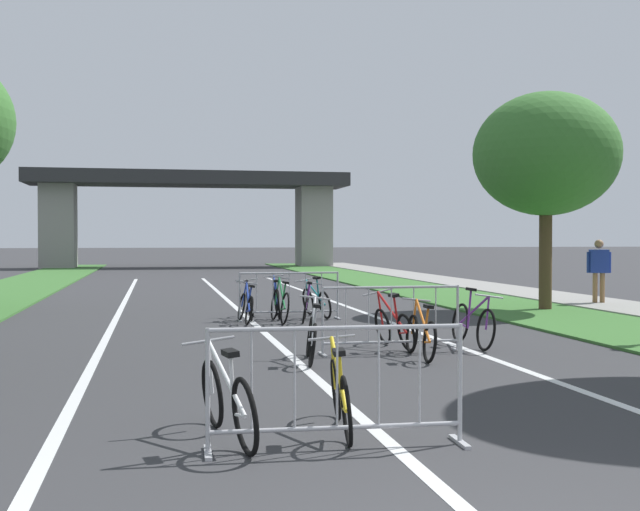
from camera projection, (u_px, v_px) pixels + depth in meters
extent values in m
cube|color=#386B2D|center=(419.00, 289.00, 27.94)|extent=(3.20, 56.83, 0.05)
cube|color=gray|center=(494.00, 288.00, 28.48)|extent=(2.31, 56.83, 0.08)
cube|color=silver|center=(240.00, 311.00, 19.91)|extent=(0.14, 32.88, 0.01)
cube|color=silver|center=(354.00, 309.00, 20.48)|extent=(0.14, 32.88, 0.01)
cube|color=silver|center=(119.00, 313.00, 19.34)|extent=(0.14, 32.88, 0.01)
cube|color=#2D2D30|center=(190.00, 179.00, 49.72)|extent=(19.28, 4.17, 0.82)
cube|color=gray|center=(58.00, 226.00, 48.26)|extent=(1.99, 2.40, 5.01)
cube|color=gray|center=(314.00, 227.00, 51.31)|extent=(1.99, 2.40, 5.01)
cylinder|color=#4C3823|center=(545.00, 260.00, 19.95)|extent=(0.31, 0.31, 2.52)
ellipsoid|color=#38702D|center=(546.00, 154.00, 19.90)|extent=(3.56, 3.56, 3.03)
cylinder|color=#ADADB2|center=(208.00, 391.00, 6.71)|extent=(0.04, 0.04, 1.05)
cube|color=#ADADB2|center=(208.00, 453.00, 6.72)|extent=(0.08, 0.44, 0.03)
cylinder|color=#ADADB2|center=(460.00, 384.00, 7.06)|extent=(0.04, 0.04, 1.05)
cube|color=#ADADB2|center=(460.00, 442.00, 7.07)|extent=(0.08, 0.44, 0.03)
cylinder|color=#ADADB2|center=(337.00, 328.00, 6.87)|extent=(2.18, 0.12, 0.04)
cylinder|color=#ADADB2|center=(337.00, 428.00, 6.89)|extent=(2.18, 0.12, 0.04)
cylinder|color=#ADADB2|center=(252.00, 379.00, 6.76)|extent=(0.02, 0.02, 0.87)
cylinder|color=#ADADB2|center=(295.00, 378.00, 6.82)|extent=(0.02, 0.02, 0.87)
cylinder|color=#ADADB2|center=(337.00, 377.00, 6.88)|extent=(0.02, 0.02, 0.87)
cylinder|color=#ADADB2|center=(379.00, 376.00, 6.94)|extent=(0.02, 0.02, 0.87)
cylinder|color=#ADADB2|center=(420.00, 374.00, 7.00)|extent=(0.02, 0.02, 0.87)
cylinder|color=#ADADB2|center=(323.00, 321.00, 12.38)|extent=(0.04, 0.04, 1.05)
cube|color=#ADADB2|center=(323.00, 354.00, 12.39)|extent=(0.06, 0.44, 0.03)
cylinder|color=#ADADB2|center=(458.00, 318.00, 12.81)|extent=(0.04, 0.04, 1.05)
cube|color=#ADADB2|center=(457.00, 350.00, 12.83)|extent=(0.06, 0.44, 0.03)
cylinder|color=#ADADB2|center=(391.00, 287.00, 12.59)|extent=(2.18, 0.05, 0.04)
cylinder|color=#ADADB2|center=(391.00, 342.00, 12.60)|extent=(2.18, 0.05, 0.04)
cylinder|color=#ADADB2|center=(346.00, 315.00, 12.45)|extent=(0.02, 0.02, 0.87)
cylinder|color=#ADADB2|center=(369.00, 314.00, 12.52)|extent=(0.02, 0.02, 0.87)
cylinder|color=#ADADB2|center=(391.00, 314.00, 12.60)|extent=(0.02, 0.02, 0.87)
cylinder|color=#ADADB2|center=(414.00, 313.00, 12.67)|extent=(0.02, 0.02, 0.87)
cylinder|color=#ADADB2|center=(436.00, 313.00, 12.74)|extent=(0.02, 0.02, 0.87)
cylinder|color=#ADADB2|center=(240.00, 297.00, 17.52)|extent=(0.04, 0.04, 1.05)
cube|color=#ADADB2|center=(240.00, 320.00, 17.54)|extent=(0.07, 0.44, 0.03)
cylinder|color=#ADADB2|center=(338.00, 295.00, 17.99)|extent=(0.04, 0.04, 1.05)
cube|color=#ADADB2|center=(338.00, 318.00, 18.00)|extent=(0.07, 0.44, 0.03)
cylinder|color=#ADADB2|center=(289.00, 273.00, 17.75)|extent=(2.18, 0.08, 0.04)
cylinder|color=#ADADB2|center=(289.00, 312.00, 17.76)|extent=(2.18, 0.08, 0.04)
cylinder|color=#ADADB2|center=(256.00, 292.00, 17.60)|extent=(0.02, 0.02, 0.87)
cylinder|color=#ADADB2|center=(273.00, 292.00, 17.68)|extent=(0.02, 0.02, 0.87)
cylinder|color=#ADADB2|center=(289.00, 292.00, 17.76)|extent=(0.02, 0.02, 0.87)
cylinder|color=#ADADB2|center=(306.00, 292.00, 17.83)|extent=(0.02, 0.02, 0.87)
cylinder|color=#ADADB2|center=(322.00, 291.00, 17.91)|extent=(0.02, 0.02, 0.87)
torus|color=black|center=(249.00, 311.00, 16.62)|extent=(0.19, 0.62, 0.60)
torus|color=black|center=(242.00, 307.00, 17.57)|extent=(0.19, 0.62, 0.60)
cylinder|color=#1E389E|center=(248.00, 296.00, 17.08)|extent=(0.09, 0.96, 0.56)
cylinder|color=#1E389E|center=(249.00, 299.00, 16.90)|extent=(0.15, 0.11, 0.54)
cylinder|color=#1E389E|center=(248.00, 311.00, 16.77)|extent=(0.05, 0.32, 0.07)
cylinder|color=#1E389E|center=(244.00, 295.00, 17.56)|extent=(0.14, 0.09, 0.53)
cube|color=black|center=(252.00, 286.00, 16.87)|extent=(0.12, 0.25, 0.07)
cylinder|color=#99999E|center=(247.00, 283.00, 17.54)|extent=(0.49, 0.06, 0.12)
torus|color=black|center=(460.00, 323.00, 13.90)|extent=(0.15, 0.68, 0.68)
torus|color=black|center=(486.00, 330.00, 12.85)|extent=(0.15, 0.68, 0.68)
cylinder|color=#662884|center=(474.00, 310.00, 13.40)|extent=(0.13, 1.04, 0.57)
cylinder|color=#662884|center=(469.00, 309.00, 13.60)|extent=(0.14, 0.13, 0.65)
cylinder|color=#662884|center=(464.00, 325.00, 13.73)|extent=(0.03, 0.35, 0.08)
cylinder|color=#662884|center=(487.00, 313.00, 12.88)|extent=(0.12, 0.10, 0.53)
cube|color=black|center=(471.00, 289.00, 13.64)|extent=(0.11, 0.24, 0.06)
cylinder|color=#99999E|center=(489.00, 296.00, 12.90)|extent=(0.48, 0.03, 0.09)
torus|color=black|center=(325.00, 305.00, 17.91)|extent=(0.27, 0.65, 0.63)
torus|color=black|center=(308.00, 302.00, 18.84)|extent=(0.27, 0.65, 0.63)
cylinder|color=#197A7F|center=(315.00, 292.00, 18.33)|extent=(0.31, 0.95, 0.55)
cylinder|color=#197A7F|center=(318.00, 292.00, 18.15)|extent=(0.14, 0.14, 0.64)
cylinder|color=#197A7F|center=(322.00, 305.00, 18.06)|extent=(0.08, 0.32, 0.07)
cylinder|color=#197A7F|center=(307.00, 291.00, 18.79)|extent=(0.12, 0.11, 0.52)
cube|color=black|center=(317.00, 278.00, 18.09)|extent=(0.15, 0.26, 0.07)
cylinder|color=#99999E|center=(306.00, 280.00, 18.75)|extent=(0.54, 0.13, 0.12)
torus|color=black|center=(249.00, 306.00, 17.44)|extent=(0.24, 0.67, 0.65)
torus|color=black|center=(251.00, 302.00, 18.49)|extent=(0.24, 0.67, 0.65)
cylinder|color=black|center=(248.00, 293.00, 17.93)|extent=(0.10, 1.02, 0.54)
cylinder|color=black|center=(248.00, 294.00, 17.73)|extent=(0.15, 0.11, 0.57)
cylinder|color=black|center=(250.00, 307.00, 17.61)|extent=(0.08, 0.34, 0.08)
cylinder|color=black|center=(249.00, 291.00, 18.45)|extent=(0.13, 0.08, 0.51)
cube|color=black|center=(246.00, 281.00, 17.69)|extent=(0.14, 0.25, 0.07)
cylinder|color=#99999E|center=(247.00, 280.00, 18.42)|extent=(0.50, 0.10, 0.11)
torus|color=black|center=(285.00, 309.00, 16.71)|extent=(0.17, 0.69, 0.68)
torus|color=black|center=(275.00, 305.00, 17.73)|extent=(0.17, 0.69, 0.68)
cylinder|color=#1E7238|center=(282.00, 293.00, 17.20)|extent=(0.07, 1.02, 0.63)
cylinder|color=#1E7238|center=(283.00, 296.00, 17.00)|extent=(0.13, 0.12, 0.58)
cylinder|color=#1E7238|center=(283.00, 309.00, 16.87)|extent=(0.05, 0.34, 0.08)
cylinder|color=#1E7238|center=(277.00, 291.00, 17.70)|extent=(0.13, 0.09, 0.60)
cube|color=black|center=(286.00, 283.00, 16.97)|extent=(0.12, 0.25, 0.06)
cylinder|color=#99999E|center=(279.00, 278.00, 17.68)|extent=(0.46, 0.05, 0.09)
torus|color=black|center=(430.00, 342.00, 11.60)|extent=(0.15, 0.61, 0.61)
torus|color=black|center=(412.00, 334.00, 12.61)|extent=(0.15, 0.61, 0.61)
cylinder|color=orange|center=(423.00, 320.00, 12.08)|extent=(0.16, 0.99, 0.57)
cylinder|color=orange|center=(426.00, 325.00, 11.88)|extent=(0.10, 0.12, 0.54)
cylinder|color=orange|center=(427.00, 342.00, 11.76)|extent=(0.04, 0.33, 0.07)
cylinder|color=orange|center=(414.00, 317.00, 12.58)|extent=(0.10, 0.10, 0.54)
cube|color=black|center=(429.00, 307.00, 11.85)|extent=(0.12, 0.25, 0.06)
cylinder|color=#99999E|center=(416.00, 300.00, 12.55)|extent=(0.45, 0.05, 0.08)
torus|color=black|center=(313.00, 345.00, 11.25)|extent=(0.21, 0.63, 0.62)
torus|color=black|center=(310.00, 336.00, 12.23)|extent=(0.21, 0.63, 0.62)
cylinder|color=#B7B7BC|center=(314.00, 320.00, 11.71)|extent=(0.25, 0.94, 0.62)
cylinder|color=#B7B7BC|center=(314.00, 326.00, 11.53)|extent=(0.11, 0.13, 0.58)
cylinder|color=#B7B7BC|center=(312.00, 345.00, 11.41)|extent=(0.07, 0.32, 0.07)
cylinder|color=#B7B7BC|center=(312.00, 317.00, 12.20)|extent=(0.11, 0.11, 0.59)
cube|color=black|center=(317.00, 306.00, 11.49)|extent=(0.14, 0.25, 0.06)
cylinder|color=#99999E|center=(315.00, 298.00, 12.17)|extent=(0.46, 0.10, 0.09)
torus|color=black|center=(346.00, 411.00, 6.96)|extent=(0.17, 0.62, 0.62)
torus|color=black|center=(336.00, 389.00, 7.98)|extent=(0.17, 0.62, 0.62)
cylinder|color=gold|center=(338.00, 372.00, 7.44)|extent=(0.12, 1.00, 0.55)
cylinder|color=gold|center=(341.00, 380.00, 7.24)|extent=(0.10, 0.12, 0.52)
cylinder|color=gold|center=(345.00, 410.00, 7.12)|extent=(0.07, 0.33, 0.07)
cylinder|color=gold|center=(334.00, 363.00, 7.95)|extent=(0.10, 0.09, 0.52)
cube|color=black|center=(339.00, 352.00, 7.20)|extent=(0.13, 0.25, 0.06)
cylinder|color=#99999E|center=(332.00, 338.00, 7.92)|extent=(0.46, 0.09, 0.07)
torus|color=black|center=(406.00, 333.00, 12.73)|extent=(0.24, 0.63, 0.61)
torus|color=black|center=(383.00, 326.00, 13.64)|extent=(0.24, 0.63, 0.61)
cylinder|color=red|center=(392.00, 312.00, 13.14)|extent=(0.27, 0.91, 0.62)
cylinder|color=red|center=(396.00, 314.00, 12.97)|extent=(0.16, 0.13, 0.63)
cylinder|color=red|center=(403.00, 333.00, 12.88)|extent=(0.06, 0.31, 0.07)
cylinder|color=red|center=(380.00, 309.00, 13.59)|extent=(0.15, 0.11, 0.59)
cube|color=black|center=(394.00, 295.00, 12.91)|extent=(0.14, 0.25, 0.07)
cylinder|color=#99999E|center=(378.00, 292.00, 13.54)|extent=(0.54, 0.09, 0.13)
torus|color=black|center=(245.00, 417.00, 6.65)|extent=(0.23, 0.67, 0.66)
torus|color=black|center=(212.00, 393.00, 7.64)|extent=(0.23, 0.67, 0.66)
cylinder|color=silver|center=(225.00, 376.00, 7.11)|extent=(0.28, 1.02, 0.54)
cylinder|color=silver|center=(232.00, 384.00, 6.92)|extent=(0.09, 0.13, 0.55)
cylinder|color=silver|center=(239.00, 415.00, 6.81)|extent=(0.09, 0.35, 0.08)
cylinder|color=silver|center=(210.00, 367.00, 7.61)|extent=(0.09, 0.10, 0.51)
cube|color=black|center=(230.00, 353.00, 6.87)|extent=(0.15, 0.26, 0.06)
cylinder|color=#99999E|center=(208.00, 341.00, 7.57)|extent=(0.50, 0.12, 0.08)
torus|color=black|center=(278.00, 304.00, 17.74)|extent=(0.17, 0.70, 0.69)
torus|color=black|center=(276.00, 301.00, 18.74)|extent=(0.17, 0.70, 0.69)
cylinder|color=#1E389E|center=(276.00, 290.00, 18.21)|extent=(0.08, 0.98, 0.61)
cylinder|color=#1E389E|center=(276.00, 293.00, 18.02)|extent=(0.11, 0.12, 0.55)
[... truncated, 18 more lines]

